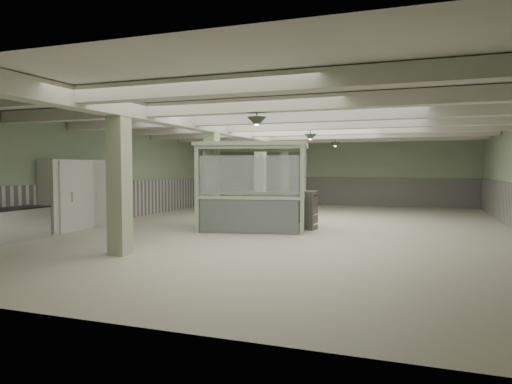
% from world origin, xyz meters
% --- Properties ---
extents(floor, '(20.00, 20.00, 0.00)m').
position_xyz_m(floor, '(0.00, 0.00, 0.00)').
color(floor, beige).
rests_on(floor, ground).
extents(ceiling, '(14.00, 20.00, 0.02)m').
position_xyz_m(ceiling, '(0.00, 0.00, 3.60)').
color(ceiling, white).
rests_on(ceiling, wall_back).
extents(wall_back, '(14.00, 0.02, 3.60)m').
position_xyz_m(wall_back, '(0.00, 10.00, 1.80)').
color(wall_back, '#9DB38F').
rests_on(wall_back, floor).
extents(wall_front, '(14.00, 0.02, 3.60)m').
position_xyz_m(wall_front, '(0.00, -10.00, 1.80)').
color(wall_front, '#9DB38F').
rests_on(wall_front, floor).
extents(wall_left, '(0.02, 20.00, 3.60)m').
position_xyz_m(wall_left, '(-7.00, 0.00, 1.80)').
color(wall_left, '#9DB38F').
rests_on(wall_left, floor).
extents(wainscot_left, '(0.05, 19.90, 1.50)m').
position_xyz_m(wainscot_left, '(-6.97, 0.00, 0.75)').
color(wainscot_left, silver).
rests_on(wainscot_left, floor).
extents(wainscot_back, '(13.90, 0.05, 1.50)m').
position_xyz_m(wainscot_back, '(0.00, 9.97, 0.75)').
color(wainscot_back, silver).
rests_on(wainscot_back, floor).
extents(girder, '(0.45, 19.90, 0.40)m').
position_xyz_m(girder, '(-2.50, 0.00, 3.38)').
color(girder, beige).
rests_on(girder, ceiling).
extents(beam_a, '(13.90, 0.35, 0.32)m').
position_xyz_m(beam_a, '(0.00, -7.50, 3.42)').
color(beam_a, beige).
rests_on(beam_a, ceiling).
extents(beam_b, '(13.90, 0.35, 0.32)m').
position_xyz_m(beam_b, '(0.00, -5.00, 3.42)').
color(beam_b, beige).
rests_on(beam_b, ceiling).
extents(beam_c, '(13.90, 0.35, 0.32)m').
position_xyz_m(beam_c, '(0.00, -2.50, 3.42)').
color(beam_c, beige).
rests_on(beam_c, ceiling).
extents(beam_d, '(13.90, 0.35, 0.32)m').
position_xyz_m(beam_d, '(0.00, 0.00, 3.42)').
color(beam_d, beige).
rests_on(beam_d, ceiling).
extents(beam_e, '(13.90, 0.35, 0.32)m').
position_xyz_m(beam_e, '(0.00, 2.50, 3.42)').
color(beam_e, beige).
rests_on(beam_e, ceiling).
extents(beam_f, '(13.90, 0.35, 0.32)m').
position_xyz_m(beam_f, '(0.00, 5.00, 3.42)').
color(beam_f, beige).
rests_on(beam_f, ceiling).
extents(beam_g, '(13.90, 0.35, 0.32)m').
position_xyz_m(beam_g, '(0.00, 7.50, 3.42)').
color(beam_g, beige).
rests_on(beam_g, ceiling).
extents(column_a, '(0.42, 0.42, 3.60)m').
position_xyz_m(column_a, '(-2.50, -6.00, 1.80)').
color(column_a, '#ACBD98').
rests_on(column_a, floor).
extents(column_b, '(0.42, 0.42, 3.60)m').
position_xyz_m(column_b, '(-2.50, -1.00, 1.80)').
color(column_b, '#ACBD98').
rests_on(column_b, floor).
extents(column_c, '(0.42, 0.42, 3.60)m').
position_xyz_m(column_c, '(-2.50, 4.00, 1.80)').
color(column_c, '#ACBD98').
rests_on(column_c, floor).
extents(column_d, '(0.42, 0.42, 3.60)m').
position_xyz_m(column_d, '(-2.50, 8.00, 1.80)').
color(column_d, '#ACBD98').
rests_on(column_d, floor).
extents(pendant_front, '(0.44, 0.44, 0.22)m').
position_xyz_m(pendant_front, '(0.50, -5.00, 3.05)').
color(pendant_front, '#2B392B').
rests_on(pendant_front, ceiling).
extents(pendant_mid, '(0.44, 0.44, 0.22)m').
position_xyz_m(pendant_mid, '(0.50, 0.50, 3.05)').
color(pendant_mid, '#2B392B').
rests_on(pendant_mid, ceiling).
extents(pendant_back, '(0.44, 0.44, 0.22)m').
position_xyz_m(pendant_back, '(0.50, 5.50, 3.05)').
color(pendant_back, '#2B392B').
rests_on(pendant_back, ceiling).
extents(walkin_cooler, '(1.21, 2.56, 2.34)m').
position_xyz_m(walkin_cooler, '(-6.62, -2.70, 1.17)').
color(walkin_cooler, white).
rests_on(walkin_cooler, floor).
extents(guard_booth, '(4.02, 3.60, 2.81)m').
position_xyz_m(guard_booth, '(-1.13, -0.57, 1.87)').
color(guard_booth, '#9FB490').
rests_on(guard_booth, floor).
extents(filing_cabinet, '(0.46, 0.62, 1.26)m').
position_xyz_m(filing_cabinet, '(0.66, -0.30, 0.63)').
color(filing_cabinet, '#515144').
rests_on(filing_cabinet, floor).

